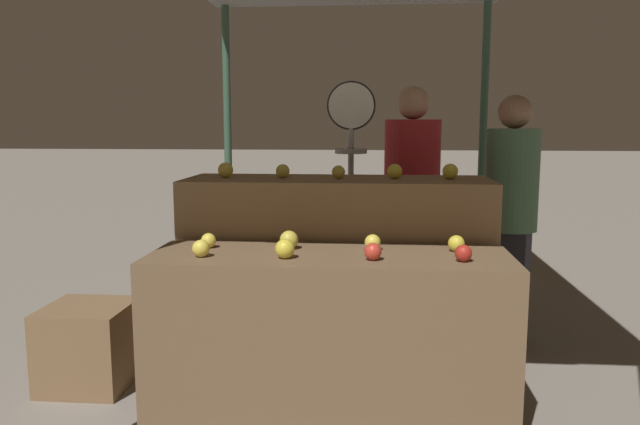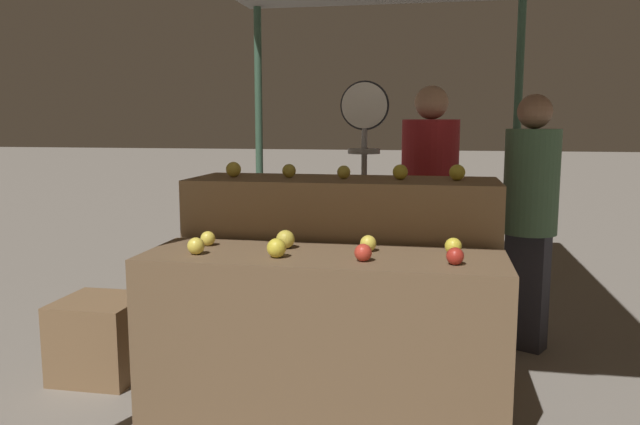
# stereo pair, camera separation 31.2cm
# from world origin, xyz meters

# --- Properties ---
(display_counter_front) EXTENTS (1.66, 0.55, 0.83)m
(display_counter_front) POSITION_xyz_m (0.00, 0.00, 0.42)
(display_counter_front) COLOR brown
(display_counter_front) RESTS_ON ground_plane
(display_counter_back) EXTENTS (1.66, 0.55, 1.13)m
(display_counter_back) POSITION_xyz_m (0.00, 0.60, 0.56)
(display_counter_back) COLOR olive
(display_counter_back) RESTS_ON ground_plane
(apple_front_0) EXTENTS (0.08, 0.08, 0.08)m
(apple_front_0) POSITION_xyz_m (-0.57, -0.10, 0.87)
(apple_front_0) COLOR yellow
(apple_front_0) RESTS_ON display_counter_front
(apple_front_1) EXTENTS (0.09, 0.09, 0.09)m
(apple_front_1) POSITION_xyz_m (-0.19, -0.10, 0.88)
(apple_front_1) COLOR gold
(apple_front_1) RESTS_ON display_counter_front
(apple_front_2) EXTENTS (0.08, 0.08, 0.08)m
(apple_front_2) POSITION_xyz_m (0.20, -0.10, 0.87)
(apple_front_2) COLOR red
(apple_front_2) RESTS_ON display_counter_front
(apple_front_3) EXTENTS (0.08, 0.08, 0.08)m
(apple_front_3) POSITION_xyz_m (0.59, -0.10, 0.87)
(apple_front_3) COLOR #AD281E
(apple_front_3) RESTS_ON display_counter_front
(apple_front_4) EXTENTS (0.07, 0.07, 0.07)m
(apple_front_4) POSITION_xyz_m (-0.59, 0.10, 0.87)
(apple_front_4) COLOR yellow
(apple_front_4) RESTS_ON display_counter_front
(apple_front_5) EXTENTS (0.09, 0.09, 0.09)m
(apple_front_5) POSITION_xyz_m (-0.20, 0.11, 0.88)
(apple_front_5) COLOR gold
(apple_front_5) RESTS_ON display_counter_front
(apple_front_6) EXTENTS (0.08, 0.08, 0.08)m
(apple_front_6) POSITION_xyz_m (0.20, 0.11, 0.87)
(apple_front_6) COLOR yellow
(apple_front_6) RESTS_ON display_counter_front
(apple_front_7) EXTENTS (0.08, 0.08, 0.08)m
(apple_front_7) POSITION_xyz_m (0.59, 0.12, 0.87)
(apple_front_7) COLOR gold
(apple_front_7) RESTS_ON display_counter_front
(apple_back_0) EXTENTS (0.08, 0.08, 0.08)m
(apple_back_0) POSITION_xyz_m (-0.62, 0.59, 1.17)
(apple_back_0) COLOR yellow
(apple_back_0) RESTS_ON display_counter_back
(apple_back_1) EXTENTS (0.08, 0.08, 0.08)m
(apple_back_1) POSITION_xyz_m (-0.30, 0.61, 1.17)
(apple_back_1) COLOR gold
(apple_back_1) RESTS_ON display_counter_back
(apple_back_2) EXTENTS (0.07, 0.07, 0.07)m
(apple_back_2) POSITION_xyz_m (0.01, 0.60, 1.16)
(apple_back_2) COLOR gold
(apple_back_2) RESTS_ON display_counter_back
(apple_back_3) EXTENTS (0.08, 0.08, 0.08)m
(apple_back_3) POSITION_xyz_m (0.31, 0.60, 1.17)
(apple_back_3) COLOR gold
(apple_back_3) RESTS_ON display_counter_back
(apple_back_4) EXTENTS (0.08, 0.08, 0.08)m
(apple_back_4) POSITION_xyz_m (0.61, 0.61, 1.17)
(apple_back_4) COLOR gold
(apple_back_4) RESTS_ON display_counter_back
(produce_scale) EXTENTS (0.30, 0.20, 1.69)m
(produce_scale) POSITION_xyz_m (0.05, 1.13, 1.24)
(produce_scale) COLOR #99999E
(produce_scale) RESTS_ON ground_plane
(person_vendor_at_scale) EXTENTS (0.50, 0.50, 1.67)m
(person_vendor_at_scale) POSITION_xyz_m (0.45, 1.45, 0.96)
(person_vendor_at_scale) COLOR #2D2D38
(person_vendor_at_scale) RESTS_ON ground_plane
(person_customer_left) EXTENTS (0.45, 0.45, 1.60)m
(person_customer_left) POSITION_xyz_m (1.08, 1.27, 0.93)
(person_customer_left) COLOR #2D2D38
(person_customer_left) RESTS_ON ground_plane
(wooden_crate_side) EXTENTS (0.45, 0.45, 0.45)m
(wooden_crate_side) POSITION_xyz_m (-1.34, 0.35, 0.22)
(wooden_crate_side) COLOR brown
(wooden_crate_side) RESTS_ON ground_plane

